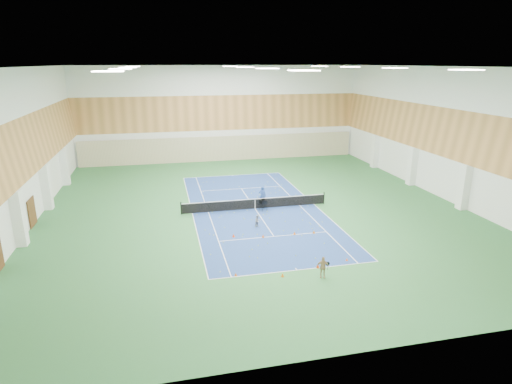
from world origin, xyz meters
TOP-DOWN VIEW (x-y plane):
  - ground at (0.00, 0.00)m, footprint 40.00×40.00m
  - room_shell at (0.00, 0.00)m, footprint 36.00×40.00m
  - wood_cladding at (0.00, 0.00)m, footprint 36.00×40.00m
  - ceiling_light_grid at (0.00, 0.00)m, footprint 21.40×25.40m
  - court_surface at (0.00, 0.00)m, footprint 10.97×23.77m
  - tennis_balls_scatter at (0.00, 0.00)m, footprint 10.57×22.77m
  - tennis_net at (0.00, 0.00)m, footprint 12.80×0.10m
  - back_curtain at (0.00, 19.75)m, footprint 35.40×0.16m
  - door_left_b at (-17.92, 0.00)m, footprint 0.08×1.80m
  - coach at (0.88, 0.91)m, footprint 0.75×0.63m
  - child_court at (-0.75, -4.30)m, footprint 0.61×0.56m
  - child_apron at (1.21, -13.06)m, footprint 0.85×0.55m
  - ball_cart at (0.58, -0.60)m, footprint 0.74×0.74m
  - cone_svc_a at (-2.93, -5.84)m, footprint 0.22×0.22m
  - cone_svc_b at (-0.82, -6.39)m, footprint 0.22×0.22m
  - cone_svc_c at (1.61, -6.36)m, footprint 0.21×0.21m
  - cone_svc_d at (3.10, -6.46)m, footprint 0.22×0.22m
  - cone_base_a at (-3.82, -11.76)m, footprint 0.19×0.19m
  - cone_base_b at (-1.09, -12.47)m, footprint 0.20×0.20m
  - cone_base_c at (1.39, -11.85)m, footprint 0.21×0.21m
  - cone_base_d at (3.58, -11.32)m, footprint 0.17×0.17m

SIDE VIEW (x-z plane):
  - ground at x=0.00m, z-range 0.00..0.00m
  - court_surface at x=0.00m, z-range 0.00..0.01m
  - tennis_balls_scatter at x=0.00m, z-range 0.01..0.08m
  - cone_base_d at x=3.58m, z-range 0.00..0.19m
  - cone_base_a at x=-3.82m, z-range 0.00..0.21m
  - cone_base_b at x=-1.09m, z-range 0.00..0.22m
  - cone_svc_c at x=1.61m, z-range 0.00..0.23m
  - cone_base_c at x=1.39m, z-range 0.00..0.23m
  - cone_svc_d at x=3.10m, z-range 0.00..0.24m
  - cone_svc_a at x=-2.93m, z-range 0.00..0.24m
  - cone_svc_b at x=-0.82m, z-range 0.00..0.24m
  - child_court at x=-0.75m, z-range 0.00..1.00m
  - ball_cart at x=0.58m, z-range 0.00..1.01m
  - tennis_net at x=0.00m, z-range 0.00..1.10m
  - child_apron at x=1.21m, z-range 0.00..1.34m
  - coach at x=0.88m, z-range 0.00..1.75m
  - door_left_b at x=-17.92m, z-range 0.00..2.20m
  - back_curtain at x=0.00m, z-range 0.00..3.20m
  - room_shell at x=0.00m, z-range 0.00..12.00m
  - wood_cladding at x=0.00m, z-range 4.00..12.00m
  - ceiling_light_grid at x=0.00m, z-range 11.89..11.95m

